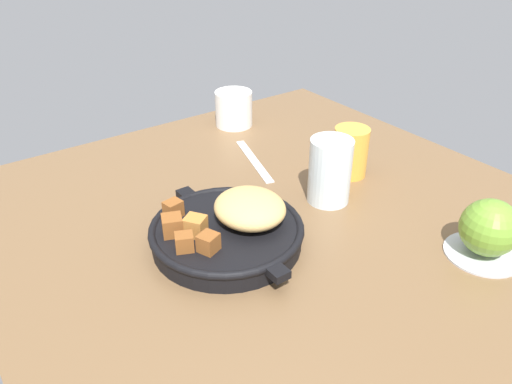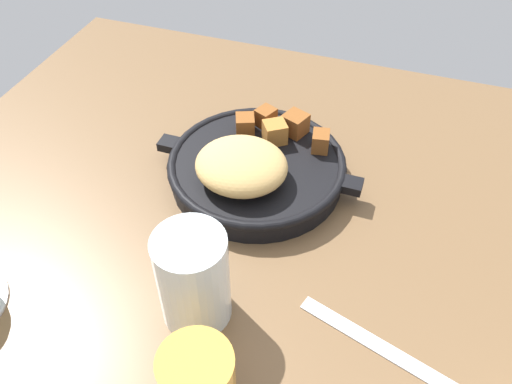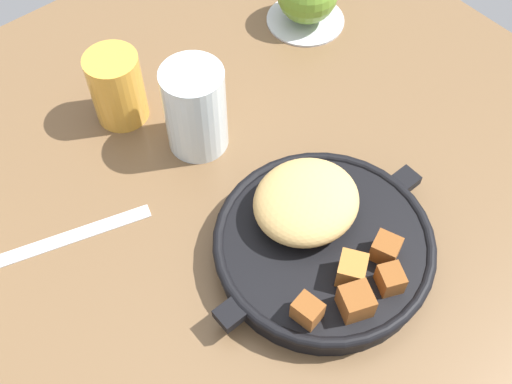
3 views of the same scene
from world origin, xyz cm
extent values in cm
cube|color=brown|center=(0.00, 0.00, -1.20)|extent=(91.36, 88.43, 2.40)
cylinder|color=black|center=(1.48, -10.97, 1.59)|extent=(22.25, 22.25, 3.17)
torus|color=black|center=(1.48, -10.97, 2.92)|extent=(23.00, 23.00, 1.20)
cube|color=black|center=(13.81, -10.97, 2.70)|extent=(2.64, 2.40, 1.20)
cube|color=black|center=(-10.86, -10.97, 2.70)|extent=(2.64, 2.40, 1.20)
ellipsoid|color=tan|center=(2.18, -7.25, 5.38)|extent=(11.31, 10.41, 4.41)
cube|color=brown|center=(4.86, -16.07, 4.46)|extent=(3.23, 3.29, 2.57)
cube|color=#A86B2D|center=(0.55, -15.61, 4.60)|extent=(3.85, 3.79, 2.86)
cube|color=brown|center=(2.80, -18.65, 4.41)|extent=(3.04, 3.17, 2.48)
cube|color=brown|center=(-5.55, -15.93, 4.46)|extent=(2.57, 2.91, 2.57)
cube|color=brown|center=(-1.50, -18.21, 4.61)|extent=(3.73, 3.71, 2.88)
cylinder|color=#B7BABF|center=(25.47, 17.80, 0.30)|extent=(10.91, 10.91, 0.60)
sphere|color=olive|center=(25.47, 17.80, 4.76)|extent=(8.32, 8.32, 8.32)
cube|color=silver|center=(-18.36, 8.24, 0.18)|extent=(18.40, 7.03, 0.36)
cylinder|color=gold|center=(-3.66, 19.52, 4.60)|extent=(6.41, 6.41, 9.20)
cylinder|color=silver|center=(-35.71, 15.11, 3.92)|extent=(8.26, 8.26, 7.85)
cylinder|color=silver|center=(0.92, 10.01, 5.62)|extent=(7.18, 7.18, 11.23)
camera|label=1|loc=(53.45, -43.18, 45.22)|focal=35.25mm
camera|label=2|loc=(-14.63, 36.71, 47.65)|focal=36.84mm
camera|label=3|loc=(-24.54, -31.15, 58.57)|focal=43.84mm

